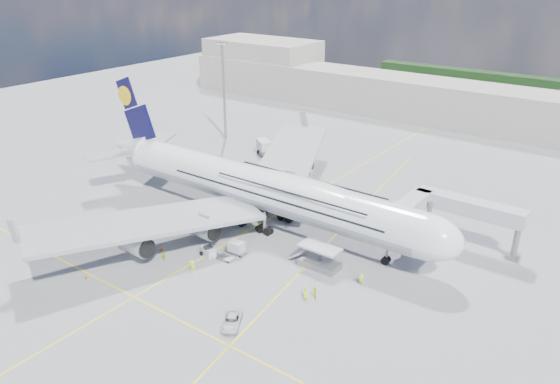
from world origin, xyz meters
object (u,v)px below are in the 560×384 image
Objects in this scene: crew_loader at (315,293)px; dolly_nose_near at (236,247)px; light_mast at (224,90)px; jet_bridge at (445,209)px; cargo_loader at (319,260)px; dolly_nose_far at (225,258)px; dolly_row_c at (128,237)px; cone_wing_right_outer at (86,277)px; crew_tug at (192,266)px; crew_wing at (164,257)px; cone_wing_left_inner at (294,181)px; cone_tail at (123,180)px; catering_truck_outer at (266,149)px; dolly_row_a at (140,217)px; dolly_back at (132,219)px; service_van at (232,321)px; cone_wing_left_outer at (281,165)px; crew_nose at (361,279)px; airliner at (263,189)px; catering_truck_inner at (300,172)px; baggage_tug at (208,251)px; cone_nose at (402,254)px; cone_wing_right_inner at (162,249)px; crew_van at (305,293)px; dolly_row_b at (108,221)px.

dolly_nose_near is at bearing -134.67° from crew_loader.
light_mast is 7.29× the size of dolly_nose_near.
cargo_loader is (-12.99, -18.04, -5.60)m from jet_bridge.
dolly_nose_near reaches higher than dolly_nose_far.
cone_wing_right_outer is at bearing -82.16° from dolly_row_c.
crew_tug is at bearing -138.91° from cargo_loader.
cone_wing_left_inner is (-2.35, 40.12, -0.46)m from crew_wing.
dolly_nose_far is 5.42× the size of cone_tail.
light_mast is at bearing 114.54° from cone_wing_right_outer.
dolly_row_c reaches higher than crew_loader.
dolly_nose_near reaches higher than cone_wing_right_outer.
catering_truck_outer is 3.67× the size of crew_tug.
dolly_row_a is 1.74m from dolly_back.
cone_wing_left_outer is at bearing 90.90° from service_van.
crew_wing is at bearing -14.86° from dolly_row_c.
light_mast is at bearing 129.56° from dolly_nose_near.
crew_nose is at bearing -4.12° from cargo_loader.
light_mast is 54.12m from dolly_back.
airliner reaches higher than catering_truck_outer.
dolly_nose_far is at bearing -48.54° from light_mast.
service_van is 58.27m from cone_tail.
cone_wing_right_outer is (-2.97, -53.23, -1.42)m from catering_truck_inner.
baggage_tug is 35.41m from cone_wing_left_inner.
crew_wing reaches higher than cone_wing_left_inner.
jet_bridge is 0.74× the size of light_mast.
dolly_nose_near is 0.53× the size of catering_truck_inner.
catering_truck_outer is 14.07× the size of cone_wing_left_outer.
catering_truck_outer reaches higher than dolly_row_c.
cone_nose is 39.90m from cone_wing_right_inner.
crew_van is 3.41× the size of cone_wing_right_inner.
dolly_row_c is 34.08m from crew_van.
catering_truck_inner is 4.26× the size of crew_wing.
jet_bridge reaches higher than dolly_row_b.
baggage_tug is (-3.15, -3.33, -0.33)m from dolly_nose_near.
cone_wing_left_inner is at bearing 1.77° from catering_truck_outer.
service_van is 15.32m from crew_tug.
cone_nose is at bearing 39.02° from crew_nose.
dolly_row_a is 39.71m from cone_wing_left_outer.
crew_nose is at bearing -4.25° from catering_truck_outer.
cone_wing_left_outer is (24.78, -8.51, -12.95)m from light_mast.
dolly_row_a is at bearing 115.74° from cone_wing_right_outer.
service_van reaches higher than cone_wing_right_inner.
cone_nose is at bearing 34.96° from dolly_nose_far.
dolly_nose_near is 8.70m from crew_tug.
dolly_nose_near is at bearing 99.40° from service_van.
airliner is 12.10× the size of catering_truck_inner.
airliner is 145.37× the size of cone_tail.
cone_wing_right_inner is at bearing -111.87° from airliner.
crew_wing is 48.09m from cone_wing_left_outer.
catering_truck_outer reaches higher than service_van.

